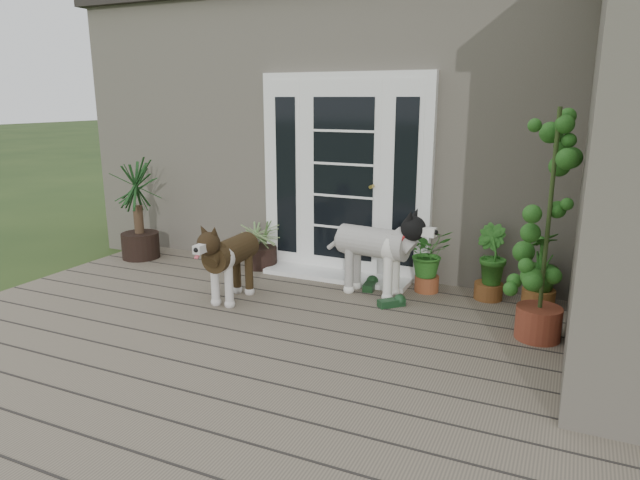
% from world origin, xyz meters
% --- Properties ---
extents(deck, '(6.20, 4.60, 0.12)m').
position_xyz_m(deck, '(0.00, 0.40, 0.06)').
color(deck, '#6B5B4C').
rests_on(deck, ground).
extents(house_main, '(7.40, 4.00, 3.10)m').
position_xyz_m(house_main, '(0.00, 4.65, 1.55)').
color(house_main, '#665E54').
rests_on(house_main, ground).
extents(roof_main, '(7.60, 4.20, 0.20)m').
position_xyz_m(roof_main, '(0.00, 4.65, 3.20)').
color(roof_main, '#2D2826').
rests_on(roof_main, house_main).
extents(door_unit, '(1.90, 0.14, 2.15)m').
position_xyz_m(door_unit, '(-0.20, 2.60, 1.19)').
color(door_unit, white).
rests_on(door_unit, deck).
extents(door_step, '(1.60, 0.40, 0.05)m').
position_xyz_m(door_step, '(-0.20, 2.40, 0.14)').
color(door_step, white).
rests_on(door_step, deck).
extents(brindle_dog, '(0.39, 0.85, 0.69)m').
position_xyz_m(brindle_dog, '(-0.84, 1.36, 0.47)').
color(brindle_dog, '#402D17').
rests_on(brindle_dog, deck).
extents(white_dog, '(0.97, 0.52, 0.77)m').
position_xyz_m(white_dog, '(0.32, 2.06, 0.51)').
color(white_dog, silver).
rests_on(white_dog, deck).
extents(spider_plant, '(0.78, 0.78, 0.65)m').
position_xyz_m(spider_plant, '(-1.14, 2.40, 0.44)').
color(spider_plant, '#849259').
rests_on(spider_plant, deck).
extents(yucca, '(1.02, 1.02, 1.22)m').
position_xyz_m(yucca, '(-2.67, 2.14, 0.73)').
color(yucca, '#113318').
rests_on(yucca, deck).
extents(herb_a, '(0.62, 0.62, 0.56)m').
position_xyz_m(herb_a, '(0.79, 2.37, 0.40)').
color(herb_a, '#1F4C15').
rests_on(herb_a, deck).
extents(herb_b, '(0.49, 0.49, 0.52)m').
position_xyz_m(herb_b, '(1.39, 2.40, 0.38)').
color(herb_b, '#1F5719').
rests_on(herb_b, deck).
extents(herb_c, '(0.51, 0.51, 0.57)m').
position_xyz_m(herb_c, '(1.84, 2.40, 0.40)').
color(herb_c, '#1A5B1E').
rests_on(herb_c, deck).
extents(sapling, '(0.64, 0.64, 1.89)m').
position_xyz_m(sapling, '(1.89, 1.61, 1.07)').
color(sapling, '#215418').
rests_on(sapling, deck).
extents(clog_left, '(0.18, 0.32, 0.09)m').
position_xyz_m(clog_left, '(0.26, 2.20, 0.17)').
color(clog_left, black).
rests_on(clog_left, deck).
extents(clog_right, '(0.30, 0.30, 0.09)m').
position_xyz_m(clog_right, '(0.60, 1.81, 0.16)').
color(clog_right, '#16381C').
rests_on(clog_right, deck).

